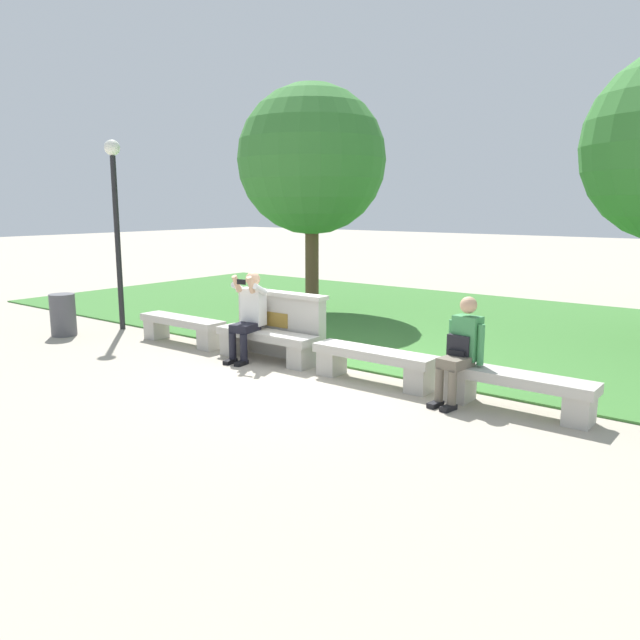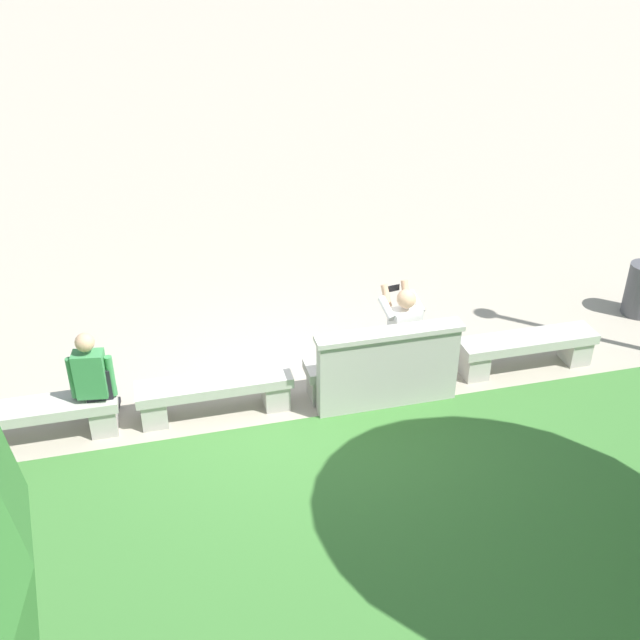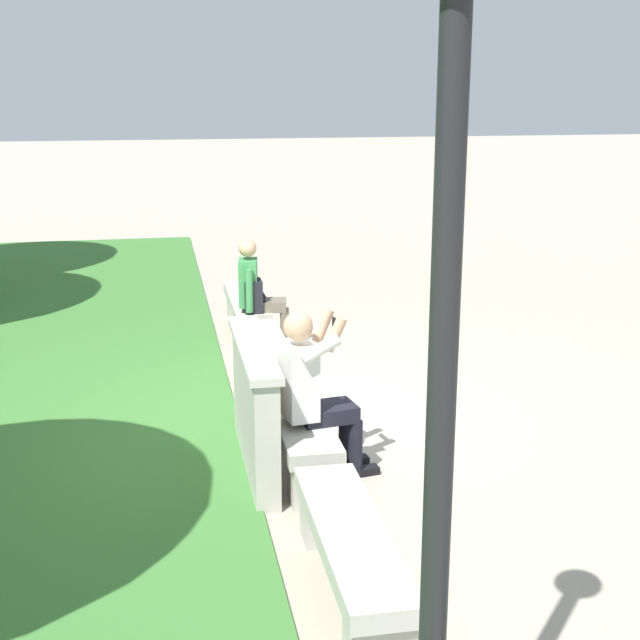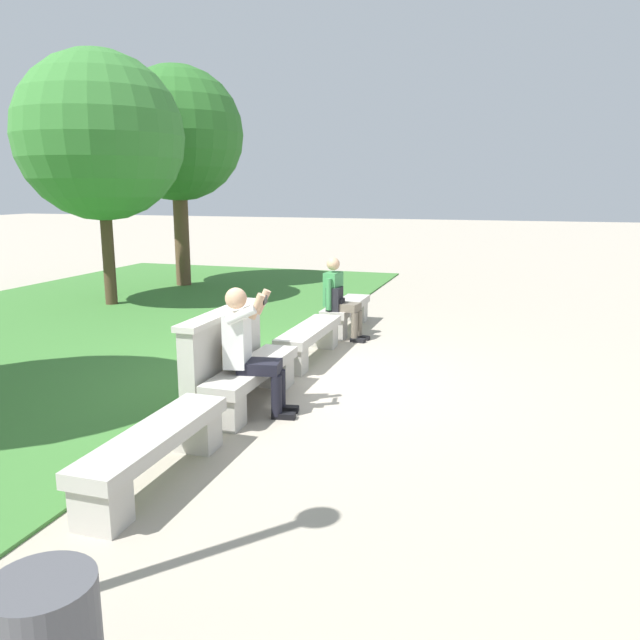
# 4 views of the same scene
# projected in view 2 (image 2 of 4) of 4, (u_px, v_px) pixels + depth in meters

# --- Properties ---
(ground_plane) EXTENTS (80.00, 80.00, 0.00)m
(ground_plane) POSITION_uv_depth(u_px,v_px,m) (299.00, 401.00, 8.73)
(ground_plane) COLOR #A89E8C
(bench_main) EXTENTS (1.74, 0.40, 0.45)m
(bench_main) POSITION_uv_depth(u_px,v_px,m) (527.00, 348.00, 9.18)
(bench_main) COLOR #B7B2A8
(bench_main) RESTS_ON ground
(bench_near) EXTENTS (1.74, 0.40, 0.45)m
(bench_near) POSITION_uv_depth(u_px,v_px,m) (378.00, 369.00, 8.78)
(bench_near) COLOR #B7B2A8
(bench_near) RESTS_ON ground
(bench_mid) EXTENTS (1.74, 0.40, 0.45)m
(bench_mid) POSITION_uv_depth(u_px,v_px,m) (215.00, 392.00, 8.38)
(bench_mid) COLOR #B7B2A8
(bench_mid) RESTS_ON ground
(bench_far) EXTENTS (1.74, 0.40, 0.45)m
(bench_far) POSITION_uv_depth(u_px,v_px,m) (35.00, 417.00, 7.97)
(bench_far) COLOR #B7B2A8
(bench_far) RESTS_ON ground
(backrest_wall_with_plaque) EXTENTS (1.68, 0.24, 1.01)m
(backrest_wall_with_plaque) POSITION_uv_depth(u_px,v_px,m) (388.00, 368.00, 8.38)
(backrest_wall_with_plaque) COLOR #B7B2A8
(backrest_wall_with_plaque) RESTS_ON ground
(person_photographer) EXTENTS (0.52, 0.76, 1.32)m
(person_photographer) POSITION_uv_depth(u_px,v_px,m) (399.00, 330.00, 8.68)
(person_photographer) COLOR black
(person_photographer) RESTS_ON ground
(person_distant) EXTENTS (0.48, 0.71, 1.26)m
(person_distant) POSITION_uv_depth(u_px,v_px,m) (94.00, 376.00, 7.98)
(person_distant) COLOR black
(person_distant) RESTS_ON ground
(backpack) EXTENTS (0.28, 0.24, 0.43)m
(backpack) POSITION_uv_depth(u_px,v_px,m) (98.00, 382.00, 7.96)
(backpack) COLOR black
(backpack) RESTS_ON bench_far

